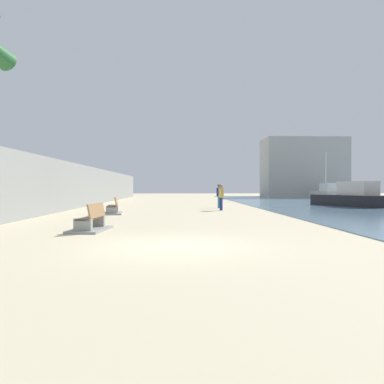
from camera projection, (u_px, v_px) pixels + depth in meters
The scene contains 9 objects.
ground_plane at pixel (176, 208), 27.76m from camera, with size 120.00×120.00×0.00m, color beige.
seawall at pixel (75, 186), 27.48m from camera, with size 0.80×64.00×3.24m, color gray.
bench_near at pixel (91, 224), 13.20m from camera, with size 1.31×2.20×0.98m.
bench_far at pixel (113, 210), 21.39m from camera, with size 1.35×2.22×0.98m.
person_walking at pixel (219, 194), 27.20m from camera, with size 0.41×0.39×1.76m.
person_standing at pixel (221, 195), 24.59m from camera, with size 0.31×0.47×1.72m.
boat_far_left at pixel (351, 197), 29.10m from camera, with size 4.24×6.66×1.94m.
boat_mid_bay at pixel (327, 193), 47.91m from camera, with size 2.57×7.00×6.04m.
harbor_building at pixel (303, 168), 56.36m from camera, with size 12.00×6.00×8.83m, color #ADAAA3.
Camera 1 is at (0.20, -9.77, 1.56)m, focal length 34.78 mm.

